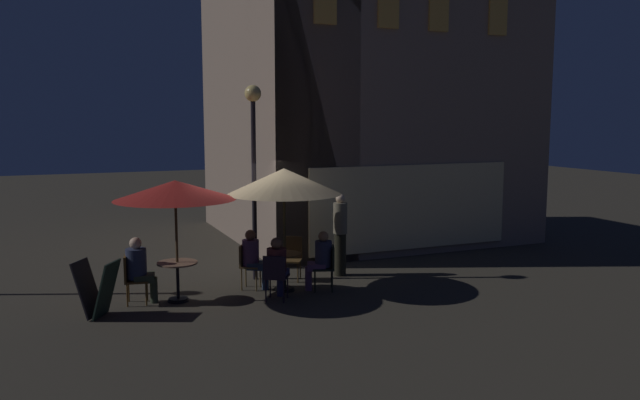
% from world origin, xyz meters
% --- Properties ---
extents(ground_plane, '(60.00, 60.00, 0.00)m').
position_xyz_m(ground_plane, '(0.00, 0.00, 0.00)').
color(ground_plane, '#3B362C').
extents(cafe_building, '(7.90, 7.33, 8.02)m').
position_xyz_m(cafe_building, '(3.64, 3.37, 4.00)').
color(cafe_building, gray).
rests_on(cafe_building, ground).
extents(street_lamp_near_corner, '(0.35, 0.35, 4.13)m').
position_xyz_m(street_lamp_near_corner, '(0.34, 0.42, 2.99)').
color(street_lamp_near_corner, black).
rests_on(street_lamp_near_corner, ground).
extents(menu_sandwich_board, '(0.86, 0.82, 0.98)m').
position_xyz_m(menu_sandwich_board, '(-2.96, -1.03, 0.51)').
color(menu_sandwich_board, black).
rests_on(menu_sandwich_board, ground).
extents(cafe_table_0, '(0.75, 0.75, 0.76)m').
position_xyz_m(cafe_table_0, '(-1.49, -0.61, 0.56)').
color(cafe_table_0, black).
rests_on(cafe_table_0, ground).
extents(cafe_table_1, '(0.67, 0.67, 0.76)m').
position_xyz_m(cafe_table_1, '(0.62, -0.68, 0.53)').
color(cafe_table_1, black).
rests_on(cafe_table_1, ground).
extents(patio_umbrella_0, '(2.26, 2.26, 2.30)m').
position_xyz_m(patio_umbrella_0, '(-1.49, -0.61, 2.11)').
color(patio_umbrella_0, black).
rests_on(patio_umbrella_0, ground).
extents(patio_umbrella_1, '(2.26, 2.26, 2.46)m').
position_xyz_m(patio_umbrella_1, '(0.62, -0.68, 2.20)').
color(patio_umbrella_1, black).
rests_on(patio_umbrella_1, ground).
extents(cafe_chair_0, '(0.49, 0.49, 0.93)m').
position_xyz_m(cafe_chair_0, '(-2.32, -0.46, 0.55)').
color(cafe_chair_0, brown).
rests_on(cafe_chair_0, ground).
extents(cafe_chair_1, '(0.55, 0.55, 0.93)m').
position_xyz_m(cafe_chair_1, '(1.06, 0.07, 0.54)').
color(cafe_chair_1, '#533B1D').
rests_on(cafe_chair_1, ground).
extents(cafe_chair_2, '(0.53, 0.53, 0.91)m').
position_xyz_m(cafe_chair_2, '(-0.04, -0.26, 0.55)').
color(cafe_chair_2, brown).
rests_on(cafe_chair_2, ground).
extents(cafe_chair_3, '(0.59, 0.59, 0.89)m').
position_xyz_m(cafe_chair_3, '(0.20, -1.35, 0.54)').
color(cafe_chair_3, black).
rests_on(cafe_chair_3, ground).
extents(cafe_chair_4, '(0.56, 0.56, 0.90)m').
position_xyz_m(cafe_chair_4, '(1.43, -1.00, 0.54)').
color(cafe_chair_4, black).
rests_on(cafe_chair_4, ground).
extents(patron_seated_0, '(0.55, 0.44, 1.26)m').
position_xyz_m(patron_seated_0, '(-2.18, -0.48, 0.72)').
color(patron_seated_0, '#323D2A').
rests_on(patron_seated_0, ground).
extents(patron_seated_1, '(0.53, 0.48, 1.22)m').
position_xyz_m(patron_seated_1, '(0.07, -0.33, 0.69)').
color(patron_seated_1, navy).
rests_on(patron_seated_1, ground).
extents(patron_seated_2, '(0.51, 0.56, 1.21)m').
position_xyz_m(patron_seated_2, '(0.28, -1.23, 0.69)').
color(patron_seated_2, '#2D2C53').
rests_on(patron_seated_2, ground).
extents(patron_seated_3, '(0.53, 0.45, 1.20)m').
position_xyz_m(patron_seated_3, '(1.29, -0.95, 0.68)').
color(patron_seated_3, '#633F67').
rests_on(patron_seated_3, ground).
extents(patron_standing_4, '(0.31, 0.31, 1.81)m').
position_xyz_m(patron_standing_4, '(2.16, -0.00, 0.92)').
color(patron_standing_4, black).
rests_on(patron_standing_4, ground).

